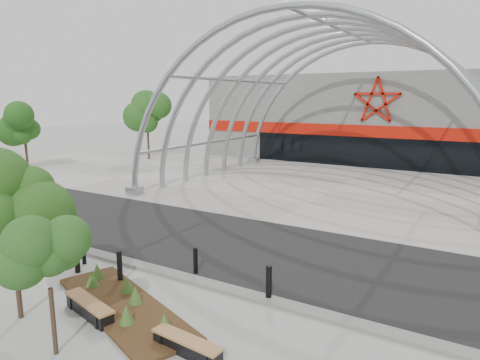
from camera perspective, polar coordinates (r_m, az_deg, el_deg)
ground at (r=15.04m, az=-8.09°, el=-12.30°), size 140.00×140.00×0.00m
road at (r=17.69m, az=-0.85°, el=-8.53°), size 140.00×7.00×0.02m
forecourt at (r=28.21m, az=12.16°, el=-1.35°), size 60.00×17.00×0.04m
kerb at (r=14.84m, az=-8.72°, el=-12.39°), size 60.00×0.50×0.12m
arena_building at (r=45.01m, az=19.96°, el=7.86°), size 34.00×15.24×8.00m
vault_canopy at (r=28.21m, az=12.16°, el=-1.35°), size 20.80×15.80×20.36m
planting_bed at (r=13.15m, az=-15.37°, el=-15.45°), size 6.07×3.68×0.61m
street_tree_0 at (r=12.63m, az=-28.37°, el=-3.29°), size 1.89×1.89×4.30m
street_tree_1 at (r=10.67m, az=-24.24°, el=-9.76°), size 1.36×1.36×3.22m
bench_0 at (r=12.93m, az=-19.46°, el=-15.85°), size 2.13×0.93×0.44m
bench_1 at (r=10.78m, az=-7.10°, el=-21.16°), size 1.95×0.56×0.40m
bollard_0 at (r=16.55m, az=-20.12°, el=-9.02°), size 0.14×0.14×0.89m
bollard_1 at (r=15.83m, az=-20.94°, el=-9.52°), size 0.18×0.18×1.13m
bollard_2 at (r=14.57m, az=-15.74°, el=-11.11°), size 0.17×0.17×1.07m
bollard_3 at (r=14.84m, az=-5.95°, el=-10.65°), size 0.15×0.15×0.92m
bollard_4 at (r=12.92m, az=3.85°, el=-13.58°), size 0.18×0.18×1.10m
bg_tree_0 at (r=42.09m, az=-12.29°, el=8.97°), size 3.00×3.00×6.45m
bg_tree_2 at (r=38.84m, az=-26.89°, el=6.76°), size 2.55×2.55×5.38m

